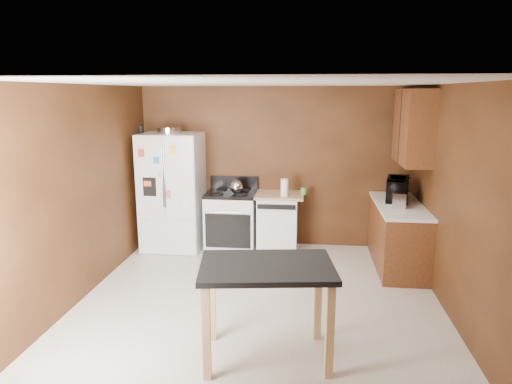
% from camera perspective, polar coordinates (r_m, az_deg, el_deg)
% --- Properties ---
extents(floor, '(4.50, 4.50, 0.00)m').
position_cam_1_polar(floor, '(5.43, 0.31, -13.95)').
color(floor, silver).
rests_on(floor, ground).
extents(ceiling, '(4.50, 4.50, 0.00)m').
position_cam_1_polar(ceiling, '(4.87, 0.35, 13.48)').
color(ceiling, white).
rests_on(ceiling, ground).
extents(wall_back, '(4.20, 0.00, 4.20)m').
position_cam_1_polar(wall_back, '(7.20, 2.32, 3.11)').
color(wall_back, '#573116').
rests_on(wall_back, ground).
extents(wall_front, '(4.20, 0.00, 4.20)m').
position_cam_1_polar(wall_front, '(2.88, -4.74, -11.30)').
color(wall_front, '#573116').
rests_on(wall_front, ground).
extents(wall_left, '(0.00, 4.50, 4.50)m').
position_cam_1_polar(wall_left, '(5.63, -21.44, -0.35)').
color(wall_left, '#573116').
rests_on(wall_left, ground).
extents(wall_right, '(0.00, 4.50, 4.50)m').
position_cam_1_polar(wall_right, '(5.21, 23.95, -1.53)').
color(wall_right, '#573116').
rests_on(wall_right, ground).
extents(roasting_pan, '(0.36, 0.36, 0.09)m').
position_cam_1_polar(roasting_pan, '(7.08, -10.75, 7.60)').
color(roasting_pan, silver).
rests_on(roasting_pan, refrigerator).
extents(pen_cup, '(0.08, 0.08, 0.12)m').
position_cam_1_polar(pen_cup, '(7.14, -14.22, 7.59)').
color(pen_cup, black).
rests_on(pen_cup, refrigerator).
extents(kettle, '(0.20, 0.20, 0.20)m').
position_cam_1_polar(kettle, '(6.92, -2.47, 0.64)').
color(kettle, silver).
rests_on(kettle, gas_range).
extents(paper_towel, '(0.15, 0.15, 0.26)m').
position_cam_1_polar(paper_towel, '(6.78, 3.57, 0.55)').
color(paper_towel, white).
rests_on(paper_towel, dishwasher).
extents(green_canister, '(0.11, 0.11, 0.10)m').
position_cam_1_polar(green_canister, '(6.95, 5.97, 0.11)').
color(green_canister, green).
rests_on(green_canister, dishwasher).
extents(toaster, '(0.21, 0.30, 0.21)m').
position_cam_1_polar(toaster, '(6.40, 17.40, -0.87)').
color(toaster, silver).
rests_on(toaster, right_cabinets).
extents(microwave, '(0.47, 0.60, 0.30)m').
position_cam_1_polar(microwave, '(6.76, 17.26, 0.23)').
color(microwave, black).
rests_on(microwave, right_cabinets).
extents(refrigerator, '(0.90, 0.80, 1.80)m').
position_cam_1_polar(refrigerator, '(7.18, -10.39, 0.05)').
color(refrigerator, white).
rests_on(refrigerator, ground).
extents(gas_range, '(0.76, 0.68, 1.10)m').
position_cam_1_polar(gas_range, '(7.13, -3.08, -3.47)').
color(gas_range, white).
rests_on(gas_range, ground).
extents(dishwasher, '(0.78, 0.63, 0.89)m').
position_cam_1_polar(dishwasher, '(7.07, 2.72, -3.68)').
color(dishwasher, white).
rests_on(dishwasher, ground).
extents(right_cabinets, '(0.63, 1.58, 2.45)m').
position_cam_1_polar(right_cabinets, '(6.62, 17.84, -1.32)').
color(right_cabinets, brown).
rests_on(right_cabinets, ground).
extents(island, '(1.28, 0.95, 0.91)m').
position_cam_1_polar(island, '(4.15, 1.35, -10.89)').
color(island, black).
rests_on(island, ground).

